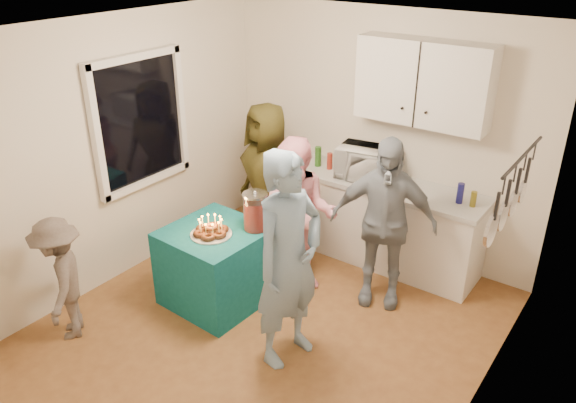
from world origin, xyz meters
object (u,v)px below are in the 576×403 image
Objects in this scene: man_birthday at (289,261)px; child_near_left at (62,279)px; punch_jar at (255,212)px; party_table at (216,266)px; microwave at (367,163)px; woman_back_center at (298,216)px; woman_back_left at (267,178)px; woman_back_right at (383,223)px; counter at (376,222)px.

child_near_left is at bearing 127.00° from man_birthday.
party_table is at bearing -139.24° from punch_jar.
party_table is at bearing -122.88° from microwave.
microwave is 1.75× the size of punch_jar.
child_near_left is at bearing -148.79° from woman_back_center.
woman_back_left is 1.47× the size of child_near_left.
woman_back_left reaches higher than woman_back_right.
microwave is 1.85m from man_birthday.
punch_jar is 0.86m from man_birthday.
microwave reaches higher than child_near_left.
woman_back_right reaches higher than woman_back_center.
child_near_left is (-0.72, -1.15, 0.19)m from party_table.
woman_back_left reaches higher than woman_back_center.
man_birthday is 1.10× the size of woman_back_right.
counter is 1.54m from punch_jar.
party_table is 0.54× the size of woman_back_center.
man_birthday is at bearing -84.65° from woman_back_center.
child_near_left is at bearing -155.28° from woman_back_right.
microwave is 0.70× the size of party_table.
woman_back_center is (0.73, -0.45, -0.05)m from woman_back_left.
punch_jar is (0.29, 0.25, 0.55)m from party_table.
woman_back_left is (-1.25, 1.34, -0.08)m from man_birthday.
woman_back_left is (-1.10, -0.48, 0.40)m from counter.
woman_back_left is at bearing 121.67° from punch_jar.
woman_back_center is (-0.21, -0.93, -0.29)m from microwave.
counter is 6.47× the size of punch_jar.
microwave reaches higher than counter.
man_birthday is 1.04m from woman_back_center.
woman_back_left is at bearing 123.17° from woman_back_center.
party_table is 1.62m from woman_back_right.
microwave is (-0.16, 0.00, 0.64)m from counter.
microwave is 1.41m from punch_jar.
punch_jar reaches higher than party_table.
microwave is 0.36× the size of woman_back_left.
microwave is at bearing 72.93° from punch_jar.
woman_back_right is at bearing -59.74° from microwave.
counter is at bearing -9.03° from microwave.
punch_jar is at bearing 65.17° from man_birthday.
woman_back_left is 1.00× the size of woman_back_right.
woman_back_left is at bearing 151.12° from woman_back_right.
man_birthday reaches higher than woman_back_center.
man_birthday is at bearing -33.86° from punch_jar.
child_near_left is at bearing -125.85° from punch_jar.
woman_back_center is (0.20, 0.41, -0.15)m from punch_jar.
woman_back_left is at bearing 120.50° from child_near_left.
child_near_left is (-1.73, -0.92, -0.35)m from man_birthday.
counter reaches higher than party_table.
counter is at bearing 66.80° from punch_jar.
woman_back_left is at bearing 51.97° from man_birthday.
punch_jar is at bearing 96.69° from child_near_left.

